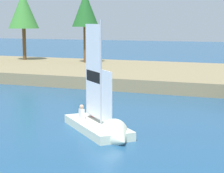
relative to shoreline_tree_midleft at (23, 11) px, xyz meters
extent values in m
cube|color=#897A56|center=(14.94, -3.45, -5.53)|extent=(80.00, 14.17, 0.90)
cylinder|color=brown|center=(0.00, 0.00, -3.45)|extent=(0.37, 0.37, 3.26)
cone|color=#387F33|center=(0.00, 0.00, 0.04)|extent=(3.13, 3.13, 3.73)
cylinder|color=brown|center=(7.20, -0.23, -3.35)|extent=(0.41, 0.41, 3.47)
cone|color=#1E5B23|center=(7.20, -0.23, 0.06)|extent=(2.59, 2.59, 3.35)
cube|color=silver|center=(17.81, -21.05, -5.80)|extent=(4.32, 4.21, 0.38)
cone|color=silver|center=(19.42, -22.57, -5.80)|extent=(1.79, 1.81, 1.44)
cylinder|color=#B7B7BC|center=(18.13, -21.35, -3.34)|extent=(0.08, 0.08, 4.54)
cube|color=white|center=(17.49, -20.75, -3.31)|extent=(1.30, 1.23, 4.10)
cube|color=black|center=(17.49, -20.75, -3.58)|extent=(1.18, 1.11, 0.49)
cube|color=white|center=(18.58, -21.78, -4.29)|extent=(0.77, 0.73, 2.24)
cylinder|color=#B7B7BC|center=(17.49, -20.75, -5.39)|extent=(1.32, 1.25, 0.06)
cube|color=silver|center=(16.81, -20.59, -5.38)|extent=(0.34, 0.34, 0.46)
sphere|color=tan|center=(16.81, -20.59, -5.04)|extent=(0.20, 0.20, 0.20)
cube|color=red|center=(17.11, -19.91, -5.36)|extent=(0.34, 0.34, 0.50)
sphere|color=tan|center=(17.11, -19.91, -5.00)|extent=(0.20, 0.20, 0.20)
camera|label=1|loc=(25.50, -38.05, -1.17)|focal=68.94mm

